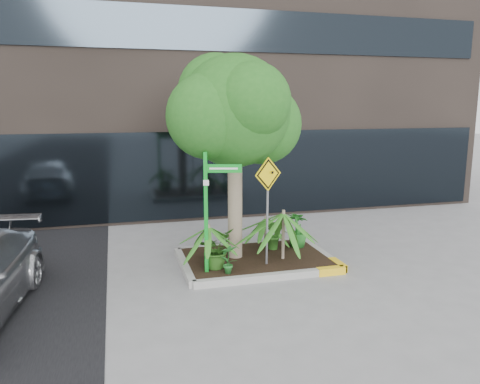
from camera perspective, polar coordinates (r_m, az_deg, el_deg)
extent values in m
plane|color=gray|center=(10.23, 1.34, -9.28)|extent=(80.00, 80.00, 0.00)
cube|color=#9E9E99|center=(11.54, 0.32, -6.55)|extent=(3.20, 0.15, 0.15)
cube|color=#9E9E99|center=(9.55, 3.90, -10.31)|extent=(3.20, 0.15, 0.15)
cube|color=#9E9E99|center=(10.20, -6.80, -8.97)|extent=(0.15, 2.20, 0.15)
cube|color=#9E9E99|center=(11.09, 9.93, -7.44)|extent=(0.15, 2.20, 0.15)
cube|color=yellow|center=(10.03, 11.04, -9.45)|extent=(0.60, 0.17, 0.15)
cube|color=black|center=(10.52, 1.93, -8.03)|extent=(3.05, 2.05, 0.06)
cylinder|color=gray|center=(10.18, -0.61, -0.74)|extent=(0.32, 0.32, 2.95)
cylinder|color=gray|center=(10.04, -0.08, 5.35)|extent=(0.56, 0.16, 0.96)
sphere|color=#20601B|center=(9.98, -0.63, 9.85)|extent=(2.36, 2.36, 2.36)
sphere|color=#20601B|center=(10.46, 2.66, 8.26)|extent=(1.77, 1.77, 1.77)
sphere|color=#20601B|center=(9.65, -3.77, 9.22)|extent=(1.77, 1.77, 1.77)
sphere|color=#20601B|center=(9.46, 1.46, 11.00)|extent=(1.58, 1.58, 1.58)
sphere|color=#20601B|center=(10.39, -2.95, 12.04)|extent=(1.67, 1.67, 1.67)
cylinder|color=gray|center=(10.26, 5.28, -5.17)|extent=(0.07, 0.07, 1.09)
cylinder|color=gray|center=(9.75, -3.80, -6.55)|extent=(0.07, 0.07, 0.91)
cylinder|color=gray|center=(11.21, 3.17, -4.74)|extent=(0.07, 0.07, 0.73)
imported|color=#265418|center=(9.72, -3.02, -6.93)|extent=(1.03, 1.03, 0.81)
imported|color=#206D21|center=(11.19, 7.04, -4.56)|extent=(0.65, 0.65, 0.83)
imported|color=#1E6122|center=(9.42, -1.42, -8.12)|extent=(0.39, 0.39, 0.61)
imported|color=#2B661D|center=(10.92, 4.15, -5.25)|extent=(0.46, 0.46, 0.70)
cube|color=#0E9F25|center=(9.31, -4.15, -3.03)|extent=(0.09, 0.09, 2.58)
cube|color=#0E9F25|center=(9.11, -2.04, 2.89)|extent=(0.70, 0.21, 0.17)
cube|color=#0E9F25|center=(9.45, -4.09, 4.28)|extent=(0.21, 0.70, 0.17)
cube|color=white|center=(9.09, -2.02, 2.88)|extent=(0.53, 0.15, 0.04)
cube|color=white|center=(9.45, -4.18, 4.27)|extent=(0.15, 0.53, 0.04)
cube|color=white|center=(9.13, -4.16, 1.13)|extent=(0.11, 0.03, 0.11)
cylinder|color=slate|center=(9.76, 3.34, -2.92)|extent=(0.07, 0.08, 2.10)
cube|color=yellow|center=(9.58, 3.44, 2.19)|extent=(0.65, 0.30, 0.70)
cube|color=black|center=(9.56, 3.47, 2.18)|extent=(0.57, 0.26, 0.62)
cube|color=yellow|center=(9.56, 3.47, 2.17)|extent=(0.49, 0.22, 0.53)
cube|color=black|center=(9.55, 3.42, 2.10)|extent=(0.15, 0.07, 0.09)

